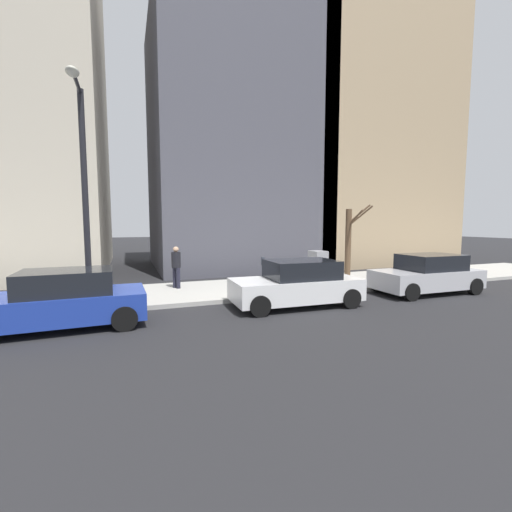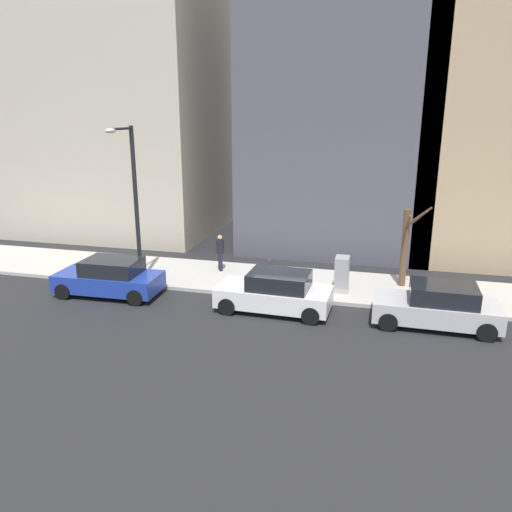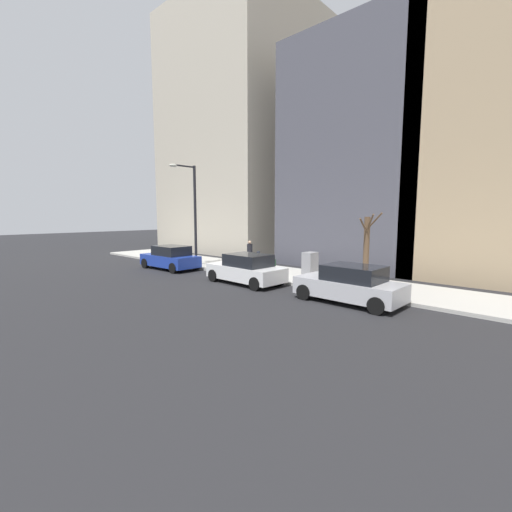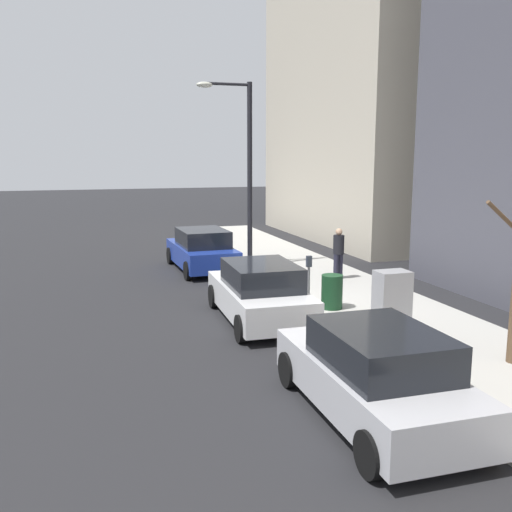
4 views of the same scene
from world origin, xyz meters
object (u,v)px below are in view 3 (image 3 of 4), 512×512
(parking_meter, at_px, (258,261))
(pedestrian_near_meter, at_px, (250,252))
(parked_car_blue, at_px, (170,258))
(trash_bin, at_px, (271,267))
(utility_box, at_px, (310,266))
(parked_car_white, at_px, (246,269))
(streetlamp, at_px, (192,207))
(office_tower_right, at_px, (246,136))
(parked_car_silver, at_px, (350,285))
(bare_tree, at_px, (366,248))
(office_block_center, at_px, (371,158))

(parking_meter, distance_m, pedestrian_near_meter, 3.59)
(parked_car_blue, distance_m, trash_bin, 7.06)
(pedestrian_near_meter, bearing_deg, utility_box, 49.18)
(parked_car_white, distance_m, pedestrian_near_meter, 5.12)
(parked_car_blue, relative_size, streetlamp, 0.65)
(pedestrian_near_meter, bearing_deg, trash_bin, 34.81)
(parked_car_white, distance_m, utility_box, 3.30)
(office_tower_right, bearing_deg, parked_car_blue, -155.57)
(parked_car_white, bearing_deg, parked_car_blue, 91.94)
(parked_car_silver, bearing_deg, parked_car_blue, 91.10)
(office_tower_right, bearing_deg, pedestrian_near_meter, -134.74)
(parked_car_silver, height_order, pedestrian_near_meter, pedestrian_near_meter)
(bare_tree, bearing_deg, office_tower_right, 61.65)
(parking_meter, bearing_deg, streetlamp, 91.67)
(parking_meter, bearing_deg, trash_bin, -48.82)
(parked_car_white, bearing_deg, streetlamp, 79.44)
(pedestrian_near_meter, height_order, office_block_center, office_block_center)
(streetlamp, bearing_deg, parked_car_white, -102.53)
(office_block_center, bearing_deg, streetlamp, 143.21)
(parked_car_silver, xyz_separation_m, bare_tree, (3.63, 1.05, 1.15))
(office_tower_right, bearing_deg, office_block_center, -96.93)
(parked_car_blue, bearing_deg, trash_bin, -75.02)
(utility_box, height_order, office_tower_right, office_tower_right)
(utility_box, bearing_deg, parking_meter, 106.78)
(parked_car_white, xyz_separation_m, trash_bin, (2.03, 0.08, -0.14))
(parked_car_blue, bearing_deg, utility_box, -76.71)
(parked_car_silver, bearing_deg, pedestrian_near_meter, 68.50)
(parking_meter, bearing_deg, parked_car_silver, -103.50)
(office_block_center, bearing_deg, bare_tree, -155.54)
(parked_car_white, distance_m, parking_meter, 1.70)
(utility_box, xyz_separation_m, trash_bin, (-0.40, 2.30, -0.25))
(trash_bin, distance_m, office_tower_right, 19.98)
(trash_bin, distance_m, office_block_center, 11.71)
(parked_car_blue, xyz_separation_m, trash_bin, (2.02, -6.76, -0.14))
(trash_bin, height_order, pedestrian_near_meter, pedestrian_near_meter)
(parked_car_white, xyz_separation_m, office_block_center, (11.42, -1.15, 6.76))
(trash_bin, bearing_deg, bare_tree, -70.61)
(parked_car_silver, relative_size, streetlamp, 0.65)
(parked_car_white, distance_m, bare_tree, 6.06)
(trash_bin, relative_size, office_block_center, 0.06)
(parking_meter, bearing_deg, bare_tree, -68.05)
(parked_car_silver, distance_m, trash_bin, 6.11)
(pedestrian_near_meter, relative_size, office_tower_right, 0.07)
(office_block_center, bearing_deg, pedestrian_near_meter, 149.10)
(parking_meter, relative_size, office_tower_right, 0.06)
(parked_car_blue, bearing_deg, streetlamp, -21.43)
(parked_car_blue, relative_size, bare_tree, 1.23)
(parked_car_white, xyz_separation_m, parking_meter, (1.58, 0.59, 0.24))
(parking_meter, bearing_deg, parked_car_white, -159.46)
(bare_tree, xyz_separation_m, trash_bin, (-1.67, 4.74, -1.29))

